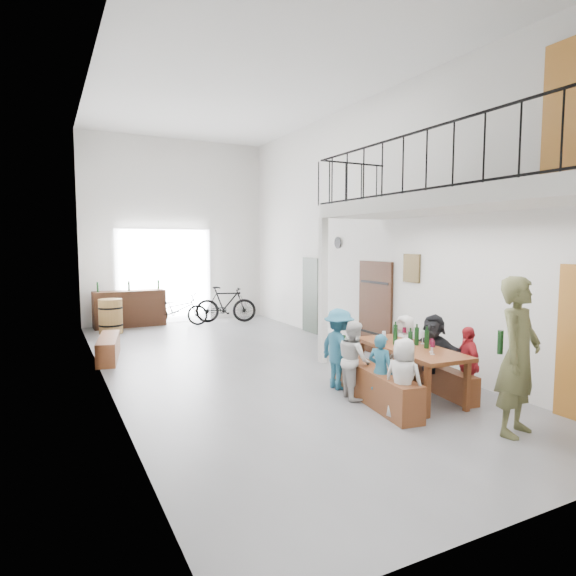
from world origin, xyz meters
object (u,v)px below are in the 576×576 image
side_bench (109,348)px  host_standing (518,356)px  serving_counter (130,309)px  tasting_table (410,352)px  bicycle_near (178,309)px  oak_barrel (111,316)px  bench_inner (372,384)px

side_bench → host_standing: size_ratio=0.84×
side_bench → serving_counter: 4.04m
tasting_table → bicycle_near: 8.36m
tasting_table → bicycle_near: size_ratio=1.17×
tasting_table → serving_counter: size_ratio=1.05×
tasting_table → host_standing: (0.19, -1.75, 0.28)m
host_standing → serving_counter: bearing=88.8°
oak_barrel → bicycle_near: bearing=14.6°
side_bench → serving_counter: size_ratio=0.85×
bicycle_near → tasting_table: bearing=-140.7°
host_standing → oak_barrel: bearing=93.6°
bench_inner → tasting_table: bearing=1.4°
host_standing → bicycle_near: host_standing is taller
serving_counter → host_standing: (3.05, -10.32, 0.47)m
host_standing → bicycle_near: size_ratio=1.12×
side_bench → host_standing: 7.65m
oak_barrel → host_standing: 10.16m
side_bench → serving_counter: (1.02, 3.89, 0.29)m
serving_counter → tasting_table: bearing=-72.9°
side_bench → bicycle_near: bicycle_near is taller
oak_barrel → bench_inner: bearing=-69.6°
bench_inner → bicycle_near: bearing=104.9°
side_bench → tasting_table: bearing=-50.3°
tasting_table → host_standing: host_standing is taller
oak_barrel → host_standing: (3.67, -9.46, 0.53)m
tasting_table → oak_barrel: oak_barrel is taller
bicycle_near → serving_counter: bearing=102.7°
side_bench → oak_barrel: bearing=82.4°
tasting_table → bench_inner: tasting_table is taller
serving_counter → side_bench: bearing=-106.1°
side_bench → serving_counter: bearing=75.3°
bench_inner → serving_counter: serving_counter is taller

